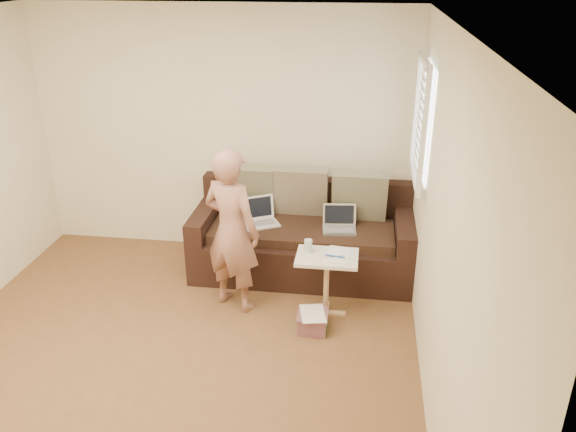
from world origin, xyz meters
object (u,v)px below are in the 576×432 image
object	(u,v)px
side_table	(326,285)
striped_box	(313,321)
person	(232,231)
drinking_glass	(308,246)
laptop_silver	(339,231)
sofa	(303,234)
laptop_white	(260,225)

from	to	relation	value
side_table	striped_box	xyz separation A→B (m)	(-0.09, -0.27, -0.21)
person	drinking_glass	xyz separation A→B (m)	(0.68, 0.00, -0.11)
laptop_silver	drinking_glass	bearing A→B (deg)	-117.67
sofa	drinking_glass	size ratio (longest dim) A/B	18.33
laptop_silver	person	distance (m)	1.15
sofa	person	xyz separation A→B (m)	(-0.56, -0.73, 0.34)
laptop_white	side_table	size ratio (longest dim) A/B	0.60
laptop_silver	laptop_white	world-z (taller)	laptop_white
sofa	side_table	bearing A→B (deg)	-68.72
drinking_glass	striped_box	world-z (taller)	drinking_glass
drinking_glass	person	bearing A→B (deg)	-179.72
laptop_white	laptop_silver	bearing A→B (deg)	-31.56
sofa	laptop_white	xyz separation A→B (m)	(-0.43, -0.05, 0.10)
person	drinking_glass	bearing A→B (deg)	-156.31
person	side_table	world-z (taller)	person
side_table	drinking_glass	size ratio (longest dim) A/B	4.97
sofa	drinking_glass	distance (m)	0.77
sofa	person	world-z (taller)	person
drinking_glass	laptop_white	bearing A→B (deg)	129.37
person	laptop_silver	bearing A→B (deg)	-122.44
laptop_silver	side_table	distance (m)	0.71
sofa	striped_box	size ratio (longest dim) A/B	8.30
laptop_silver	striped_box	xyz separation A→B (m)	(-0.17, -0.94, -0.44)
striped_box	sofa	bearing A→B (deg)	101.28
laptop_white	striped_box	size ratio (longest dim) A/B	1.35
sofa	laptop_silver	xyz separation A→B (m)	(0.37, -0.09, 0.10)
sofa	laptop_silver	size ratio (longest dim) A/B	6.69
laptop_silver	laptop_white	size ratio (longest dim) A/B	0.92
laptop_silver	side_table	world-z (taller)	laptop_silver
person	drinking_glass	distance (m)	0.69
person	side_table	xyz separation A→B (m)	(0.86, -0.04, -0.47)
laptop_silver	side_table	xyz separation A→B (m)	(-0.07, -0.67, -0.22)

